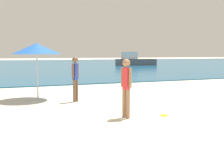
# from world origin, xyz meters

# --- Properties ---
(water) EXTENTS (160.00, 60.00, 0.06)m
(water) POSITION_xyz_m (0.00, 41.55, 0.03)
(water) COLOR #14567F
(water) RESTS_ON ground
(person_standing) EXTENTS (0.21, 0.35, 1.62)m
(person_standing) POSITION_xyz_m (-0.49, 3.32, 0.92)
(person_standing) COLOR #936B4C
(person_standing) RESTS_ON ground
(frisbee) EXTENTS (0.22, 0.22, 0.03)m
(frisbee) POSITION_xyz_m (0.62, 3.15, 0.01)
(frisbee) COLOR yellow
(frisbee) RESTS_ON ground
(person_distant) EXTENTS (0.31, 0.28, 1.64)m
(person_distant) POSITION_xyz_m (-1.12, 6.35, 0.93)
(person_distant) COLOR brown
(person_distant) RESTS_ON ground
(boat_far) EXTENTS (5.82, 2.18, 1.94)m
(boat_far) POSITION_xyz_m (14.34, 32.66, 0.73)
(boat_far) COLOR #4C4C51
(boat_far) RESTS_ON water
(beach_umbrella) EXTENTS (1.85, 1.85, 2.15)m
(beach_umbrella) POSITION_xyz_m (-2.33, 7.47, 1.94)
(beach_umbrella) COLOR #B7B7BC
(beach_umbrella) RESTS_ON ground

